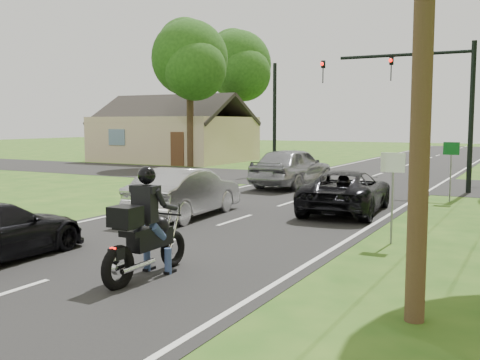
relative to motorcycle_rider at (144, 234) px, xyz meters
name	(u,v)px	position (x,y,z in m)	size (l,w,h in m)	color
ground	(150,248)	(-1.44, 2.04, -0.81)	(140.00, 140.00, 0.00)	#285317
road	(310,196)	(-1.44, 12.04, -0.81)	(8.00, 100.00, 0.01)	black
cross_road	(356,182)	(-1.44, 18.04, -0.81)	(60.00, 7.00, 0.01)	black
motorcycle_rider	(144,234)	(0.00, 0.00, 0.00)	(0.68, 2.40, 2.07)	black
dark_suv	(346,191)	(0.93, 8.98, -0.14)	(2.19, 4.75, 1.32)	black
silver_sedan	(186,192)	(-3.02, 5.86, -0.06)	(1.56, 4.46, 1.47)	#AEAEB3
silver_suv	(292,167)	(-3.29, 14.62, 0.06)	(2.04, 5.07, 1.73)	gray
traffic_signal	(424,90)	(1.90, 16.04, 3.33)	(6.38, 0.44, 6.00)	black
signal_pole_far	(275,119)	(-6.64, 20.04, 2.19)	(0.20, 0.20, 6.00)	black
sign_white	(393,176)	(3.26, 5.02, 0.79)	(0.55, 0.07, 2.12)	slate
sign_green	(451,157)	(3.46, 13.02, 0.79)	(0.55, 0.07, 2.12)	slate
tree_left_near	(191,62)	(-13.17, 21.82, 5.72)	(5.12, 4.96, 9.22)	#332316
tree_left_far	(239,68)	(-15.14, 31.80, 6.32)	(5.76, 5.58, 10.14)	#332316
house	(175,137)	(-17.44, 26.04, 0.96)	(10.20, 8.00, 4.84)	tan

